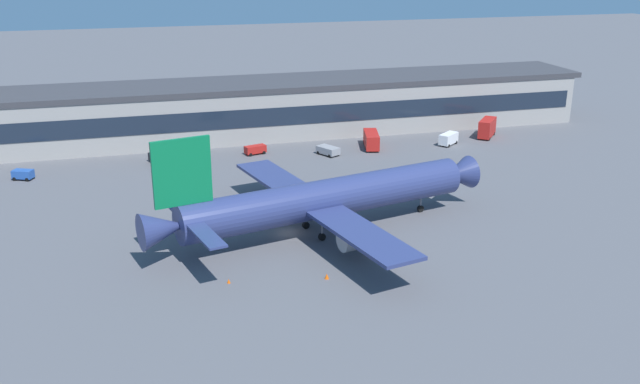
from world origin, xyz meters
TOP-DOWN VIEW (x-y plane):
  - ground_plane at (0.00, 0.00)m, footprint 600.00×600.00m
  - terminal_building at (0.00, 59.41)m, footprint 168.83×19.03m
  - airliner at (4.96, -1.19)m, footprint 55.03×47.11m
  - pushback_tractor at (17.47, 38.76)m, footprint 4.54×5.46m
  - baggage_tug at (-41.44, 38.18)m, footprint 4.10×3.31m
  - crew_van at (44.89, 39.10)m, footprint 5.46×4.91m
  - follow_me_car at (2.98, 43.19)m, footprint 4.75×3.03m
  - fuel_truck at (28.02, 41.62)m, footprint 4.78×8.83m
  - catering_truck at (56.29, 42.93)m, footprint 6.65×7.17m
  - belt_loader at (-16.41, 41.30)m, footprint 4.67×6.62m
  - traffic_cone_0 at (-11.14, -14.15)m, footprint 0.45×0.45m
  - traffic_cone_1 at (1.34, -16.35)m, footprint 0.59×0.59m

SIDE VIEW (x-z plane):
  - ground_plane at x=0.00m, z-range 0.00..0.00m
  - traffic_cone_0 at x=-11.14m, z-range 0.00..0.57m
  - traffic_cone_1 at x=1.34m, z-range 0.00..0.74m
  - pushback_tractor at x=17.47m, z-range 0.17..1.92m
  - baggage_tug at x=-41.44m, z-range 0.16..2.01m
  - follow_me_car at x=2.98m, z-range 0.17..2.02m
  - belt_loader at x=-16.41m, z-range 0.18..2.13m
  - crew_van at x=44.89m, z-range 0.18..2.73m
  - fuel_truck at x=28.02m, z-range 0.21..3.56m
  - catering_truck at x=56.29m, z-range 0.22..4.37m
  - airliner at x=4.96m, z-range -3.32..14.05m
  - terminal_building at x=0.00m, z-range 0.02..12.23m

